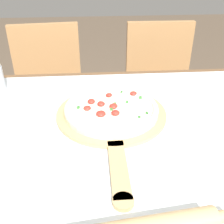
% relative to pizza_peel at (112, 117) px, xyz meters
% --- Properties ---
extents(dining_table, '(1.17, 0.98, 0.77)m').
position_rel_pizza_peel_xyz_m(dining_table, '(0.03, -0.10, -0.13)').
color(dining_table, brown).
rests_on(dining_table, ground_plane).
extents(towel_cloth, '(1.09, 0.90, 0.00)m').
position_rel_pizza_peel_xyz_m(towel_cloth, '(0.03, -0.10, -0.01)').
color(towel_cloth, silver).
rests_on(towel_cloth, dining_table).
extents(pizza_peel, '(0.36, 0.58, 0.01)m').
position_rel_pizza_peel_xyz_m(pizza_peel, '(0.00, 0.00, 0.00)').
color(pizza_peel, tan).
rests_on(pizza_peel, towel_cloth).
extents(pizza, '(0.31, 0.31, 0.03)m').
position_rel_pizza_peel_xyz_m(pizza, '(-0.00, 0.02, 0.02)').
color(pizza, beige).
rests_on(pizza, pizza_peel).
extents(chair_left, '(0.44, 0.44, 0.89)m').
position_rel_pizza_peel_xyz_m(chair_left, '(-0.31, 0.71, -0.27)').
color(chair_left, '#A37547').
rests_on(chair_left, ground_plane).
extents(chair_right, '(0.41, 0.41, 0.89)m').
position_rel_pizza_peel_xyz_m(chair_right, '(0.33, 0.71, -0.27)').
color(chair_right, '#A37547').
rests_on(chair_right, ground_plane).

